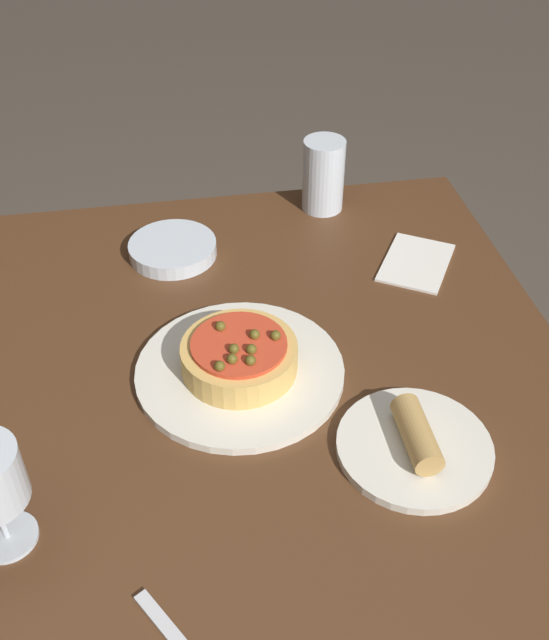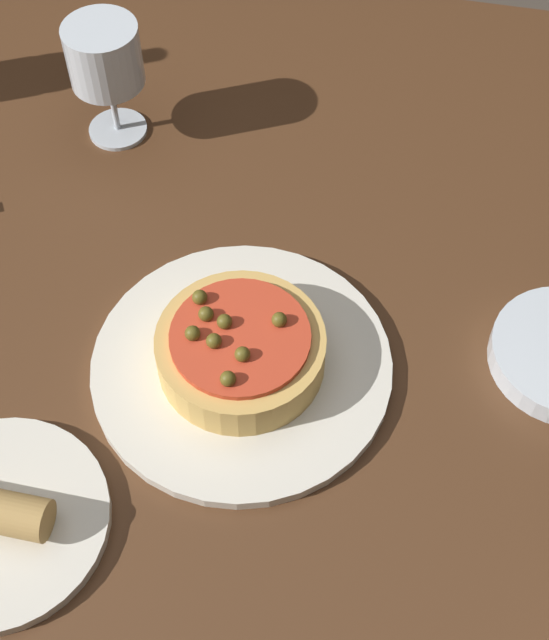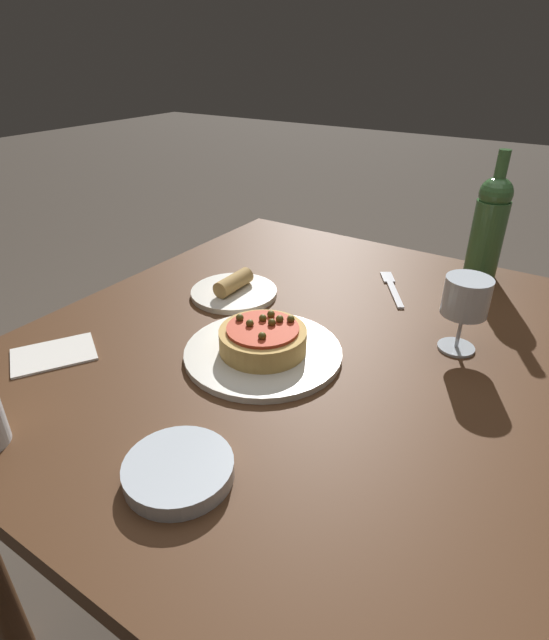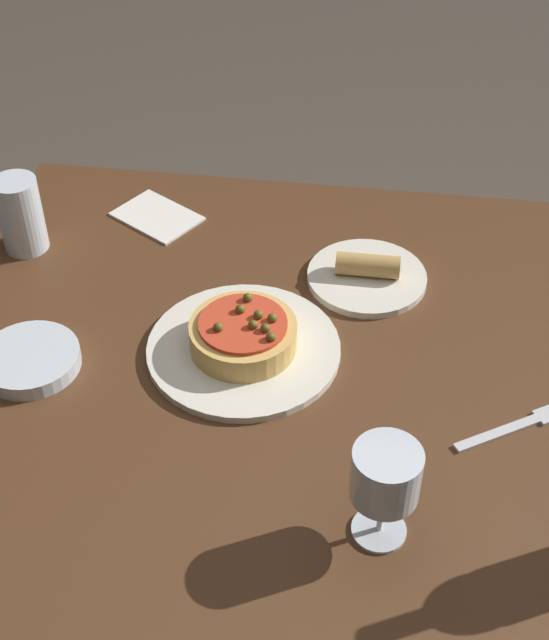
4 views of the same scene
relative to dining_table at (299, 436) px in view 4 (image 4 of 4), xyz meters
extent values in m
cube|color=#4C2D19|center=(0.00, 0.00, 0.07)|extent=(1.11, 1.06, 0.03)
cylinder|color=#4C2D19|center=(-0.49, 0.47, -0.29)|extent=(0.06, 0.06, 0.67)
cylinder|color=silver|center=(-0.09, 0.08, 0.09)|extent=(0.28, 0.28, 0.01)
cylinder|color=tan|center=(-0.09, 0.08, 0.12)|extent=(0.15, 0.15, 0.04)
cylinder|color=red|center=(-0.09, 0.08, 0.14)|extent=(0.13, 0.13, 0.01)
sphere|color=brown|center=(-0.08, 0.07, 0.15)|extent=(0.01, 0.01, 0.01)
sphere|color=brown|center=(-0.10, 0.10, 0.15)|extent=(0.01, 0.01, 0.01)
sphere|color=brown|center=(-0.06, 0.06, 0.15)|extent=(0.01, 0.01, 0.01)
sphere|color=brown|center=(-0.09, 0.12, 0.15)|extent=(0.01, 0.01, 0.01)
sphere|color=brown|center=(-0.12, 0.05, 0.15)|extent=(0.01, 0.01, 0.01)
sphere|color=brown|center=(-0.05, 0.08, 0.15)|extent=(0.01, 0.01, 0.01)
sphere|color=brown|center=(-0.07, 0.09, 0.15)|extent=(0.01, 0.01, 0.01)
sphere|color=brown|center=(-0.05, 0.05, 0.15)|extent=(0.01, 0.01, 0.01)
cylinder|color=silver|center=(0.12, -0.21, 0.09)|extent=(0.07, 0.07, 0.00)
cylinder|color=silver|center=(0.12, -0.21, 0.12)|extent=(0.01, 0.01, 0.07)
cylinder|color=silver|center=(0.12, -0.21, 0.19)|extent=(0.08, 0.08, 0.07)
cylinder|color=silver|center=(-0.49, 0.28, 0.15)|extent=(0.07, 0.07, 0.13)
cylinder|color=silver|center=(-0.38, 0.01, 0.10)|extent=(0.14, 0.14, 0.02)
cube|color=silver|center=(0.26, -0.03, 0.09)|extent=(0.12, 0.08, 0.00)
cylinder|color=silver|center=(0.07, 0.27, 0.09)|extent=(0.19, 0.19, 0.01)
cylinder|color=#B2894C|center=(0.07, 0.27, 0.11)|extent=(0.10, 0.04, 0.04)
cube|color=silver|center=(-0.30, 0.39, 0.09)|extent=(0.17, 0.16, 0.00)
camera|label=1|loc=(0.63, 0.00, 0.79)|focal=42.00mm
camera|label=2|loc=(-0.21, 0.50, 0.79)|focal=50.00mm
camera|label=3|loc=(-0.70, -0.35, 0.57)|focal=28.00mm
camera|label=4|loc=(0.08, -0.84, 0.97)|focal=50.00mm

